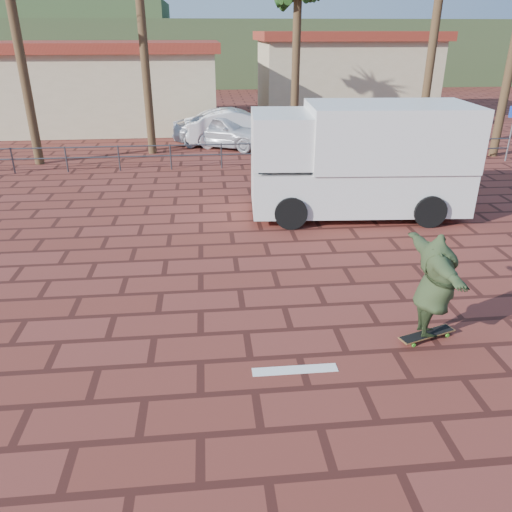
{
  "coord_description": "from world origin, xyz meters",
  "views": [
    {
      "loc": [
        -0.59,
        -7.74,
        5.06
      ],
      "look_at": [
        0.34,
        1.59,
        0.8
      ],
      "focal_mm": 35.0,
      "sensor_mm": 36.0,
      "label": 1
    }
  ],
  "objects": [
    {
      "name": "guardrail",
      "position": [
        0.0,
        12.0,
        0.68
      ],
      "size": [
        24.06,
        0.06,
        1.0
      ],
      "color": "#47494F",
      "rests_on": "ground"
    },
    {
      "name": "paint_stripe",
      "position": [
        0.7,
        -1.2,
        0.0
      ],
      "size": [
        1.4,
        0.22,
        0.01
      ],
      "primitive_type": "cube",
      "color": "white",
      "rests_on": "ground"
    },
    {
      "name": "building_west",
      "position": [
        -6.0,
        22.0,
        2.28
      ],
      "size": [
        12.6,
        7.6,
        4.5
      ],
      "color": "beige",
      "rests_on": "ground"
    },
    {
      "name": "hill_front",
      "position": [
        0.0,
        50.0,
        3.0
      ],
      "size": [
        70.0,
        18.0,
        6.0
      ],
      "primitive_type": "cube",
      "color": "#384C28",
      "rests_on": "ground"
    },
    {
      "name": "campervan",
      "position": [
        3.84,
        6.21,
        1.68
      ],
      "size": [
        6.32,
        3.03,
        3.2
      ],
      "rotation": [
        0.0,
        0.0,
        -0.06
      ],
      "color": "silver",
      "rests_on": "ground"
    },
    {
      "name": "building_east",
      "position": [
        8.0,
        24.0,
        2.54
      ],
      "size": [
        10.6,
        6.6,
        5.0
      ],
      "color": "beige",
      "rests_on": "ground"
    },
    {
      "name": "skateboarder",
      "position": [
        3.21,
        -0.54,
        1.07
      ],
      "size": [
        0.77,
        2.39,
        1.92
      ],
      "primitive_type": "imported",
      "rotation": [
        0.0,
        0.0,
        1.52
      ],
      "color": "#2A381E",
      "rests_on": "longboard"
    },
    {
      "name": "longboard",
      "position": [
        3.21,
        -0.54,
        0.09
      ],
      "size": [
        1.13,
        0.58,
        0.11
      ],
      "rotation": [
        0.0,
        0.0,
        0.32
      ],
      "color": "olive",
      "rests_on": "ground"
    },
    {
      "name": "hill_back",
      "position": [
        -22.0,
        56.0,
        4.0
      ],
      "size": [
        35.0,
        14.0,
        8.0
      ],
      "primitive_type": "cube",
      "color": "#384C28",
      "rests_on": "ground"
    },
    {
      "name": "car_white",
      "position": [
        0.92,
        16.5,
        0.82
      ],
      "size": [
        5.13,
        2.15,
        1.65
      ],
      "primitive_type": "imported",
      "rotation": [
        0.0,
        0.0,
        1.65
      ],
      "color": "white",
      "rests_on": "ground"
    },
    {
      "name": "ground",
      "position": [
        0.0,
        0.0,
        0.0
      ],
      "size": [
        120.0,
        120.0,
        0.0
      ],
      "primitive_type": "plane",
      "color": "maroon",
      "rests_on": "ground"
    },
    {
      "name": "car_silver",
      "position": [
        0.17,
        16.0,
        0.79
      ],
      "size": [
        4.95,
        3.83,
        1.57
      ],
      "primitive_type": "imported",
      "rotation": [
        0.0,
        0.0,
        1.08
      ],
      "color": "silver",
      "rests_on": "ground"
    }
  ]
}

